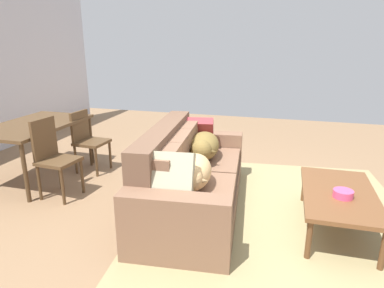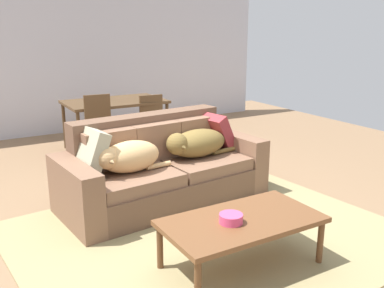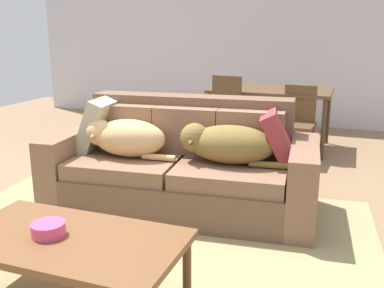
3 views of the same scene
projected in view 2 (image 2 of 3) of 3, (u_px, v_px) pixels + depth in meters
The scene contains 13 objects.
ground_plane at pixel (166, 211), 4.44m from camera, with size 10.00×10.00×0.00m, color #8C6B4B.
back_partition at pixel (59, 56), 7.42m from camera, with size 8.00×0.12×2.70m, color silver.
area_rug at pixel (209, 234), 3.94m from camera, with size 3.27×2.79×0.01m, color #9C8E5F.
couch at pixel (161, 170), 4.64m from camera, with size 2.27×1.14×0.92m.
dog_on_left_cushion at pixel (127, 157), 4.21m from camera, with size 0.79×0.41×0.31m.
dog_on_right_cushion at pixel (195, 143), 4.70m from camera, with size 0.88×0.44×0.31m.
throw_pillow_by_left_arm at pixel (89, 153), 4.15m from camera, with size 0.13×0.47×0.47m, color #B3AF8E.
throw_pillow_by_right_arm at pixel (216, 132), 5.04m from camera, with size 0.13×0.44×0.44m, color maroon.
coffee_table at pixel (242, 224), 3.33m from camera, with size 1.24×0.67×0.41m.
bowl_on_coffee_table at pixel (231, 218), 3.24m from camera, with size 0.18×0.18×0.07m, color #EA4C7F.
dining_table at pixel (115, 105), 6.56m from camera, with size 1.47×0.90×0.75m.
dining_chair_near_left at pixel (100, 126), 5.88m from camera, with size 0.43×0.43×0.94m.
dining_chair_near_right at pixel (154, 122), 6.37m from camera, with size 0.43×0.43×0.86m.
Camera 2 is at (-1.84, -3.68, 1.85)m, focal length 40.28 mm.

